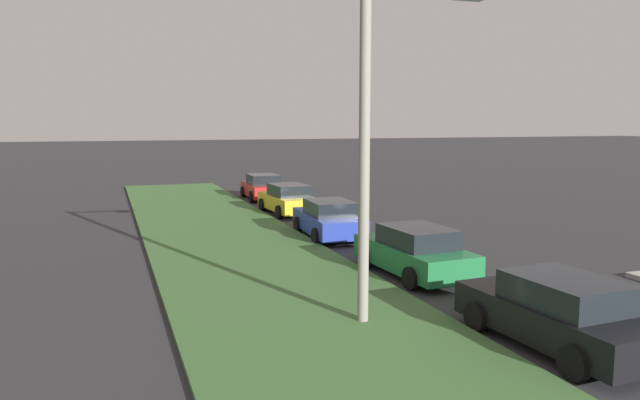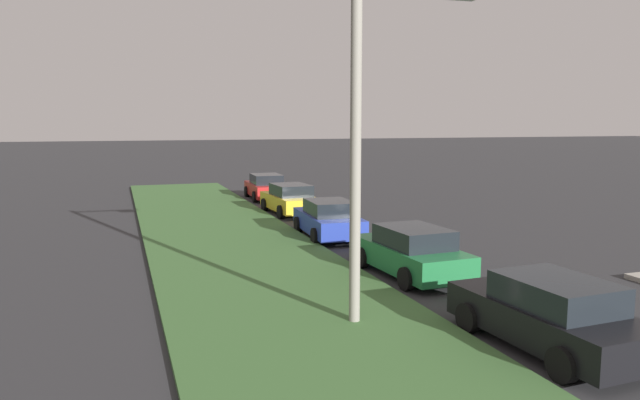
# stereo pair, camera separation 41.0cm
# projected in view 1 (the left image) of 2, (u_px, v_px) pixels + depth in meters

# --- Properties ---
(grass_median) EXTENTS (60.00, 6.00, 0.12)m
(grass_median) POSITION_uv_depth(u_px,v_px,m) (301.00, 311.00, 14.06)
(grass_median) COLOR #3D6633
(grass_median) RESTS_ON ground
(parked_car_black) EXTENTS (4.40, 2.21, 1.47)m
(parked_car_black) POSITION_uv_depth(u_px,v_px,m) (559.00, 313.00, 11.86)
(parked_car_black) COLOR black
(parked_car_black) RESTS_ON ground
(parked_car_green) EXTENTS (4.39, 2.19, 1.47)m
(parked_car_green) POSITION_uv_depth(u_px,v_px,m) (415.00, 252.00, 17.48)
(parked_car_green) COLOR #1E6B38
(parked_car_green) RESTS_ON ground
(parked_car_blue) EXTENTS (4.39, 2.20, 1.47)m
(parked_car_blue) POSITION_uv_depth(u_px,v_px,m) (329.00, 219.00, 23.31)
(parked_car_blue) COLOR #23389E
(parked_car_blue) RESTS_ON ground
(parked_car_yellow) EXTENTS (4.38, 2.18, 1.47)m
(parked_car_yellow) POSITION_uv_depth(u_px,v_px,m) (288.00, 199.00, 29.30)
(parked_car_yellow) COLOR gold
(parked_car_yellow) RESTS_ON ground
(parked_car_red) EXTENTS (4.36, 2.14, 1.47)m
(parked_car_red) POSITION_uv_depth(u_px,v_px,m) (263.00, 187.00, 34.87)
(parked_car_red) COLOR red
(parked_car_red) RESTS_ON ground
(streetlight) EXTENTS (0.46, 2.88, 7.50)m
(streetlight) POSITION_uv_depth(u_px,v_px,m) (380.00, 126.00, 12.77)
(streetlight) COLOR gray
(streetlight) RESTS_ON ground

